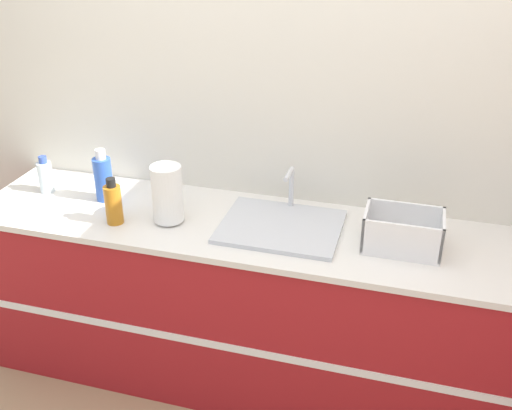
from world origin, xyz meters
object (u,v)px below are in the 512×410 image
at_px(paper_towel_roll, 167,194).
at_px(bottle_blue, 103,178).
at_px(dish_rack, 402,235).
at_px(sink, 281,225).
at_px(bottle_amber, 113,203).
at_px(bottle_clear, 46,176).

height_order(paper_towel_roll, bottle_blue, paper_towel_roll).
bearing_deg(dish_rack, bottle_blue, 177.18).
relative_size(paper_towel_roll, dish_rack, 0.84).
relative_size(sink, dish_rack, 1.64).
xyz_separation_m(sink, paper_towel_roll, (-0.51, -0.08, 0.12)).
bearing_deg(bottle_blue, bottle_amber, -51.77).
height_order(sink, bottle_clear, sink).
distance_m(dish_rack, bottle_clear, 1.75).
bearing_deg(paper_towel_roll, dish_rack, 2.86).
distance_m(sink, dish_rack, 0.53).
height_order(sink, dish_rack, sink).
bearing_deg(bottle_amber, sink, 12.01).
bearing_deg(bottle_amber, bottle_clear, 157.62).
bearing_deg(dish_rack, sink, 176.97).
bearing_deg(sink, dish_rack, -3.03).
bearing_deg(bottle_blue, paper_towel_roll, -17.40).
height_order(dish_rack, bottle_amber, bottle_amber).
distance_m(bottle_amber, bottle_blue, 0.26).
xyz_separation_m(dish_rack, bottle_blue, (-1.43, 0.07, 0.05)).
height_order(bottle_amber, bottle_clear, bottle_amber).
relative_size(dish_rack, bottle_clear, 1.71).
bearing_deg(paper_towel_roll, bottle_clear, 170.42).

